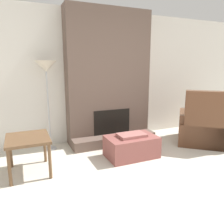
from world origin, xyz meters
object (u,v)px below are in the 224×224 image
at_px(ottoman, 131,146).
at_px(floor_lamp_left, 46,71).
at_px(side_table, 28,142).
at_px(armchair, 203,128).

xyz_separation_m(ottoman, floor_lamp_left, (-1.22, 0.91, 1.26)).
xyz_separation_m(ottoman, side_table, (-1.63, 0.08, 0.28)).
height_order(armchair, floor_lamp_left, floor_lamp_left).
relative_size(armchair, side_table, 1.91).
distance_m(side_table, floor_lamp_left, 1.35).
height_order(ottoman, side_table, side_table).
bearing_deg(armchair, floor_lamp_left, 22.93).
relative_size(ottoman, armchair, 0.67).
bearing_deg(ottoman, floor_lamp_left, 143.39).
bearing_deg(side_table, armchair, -1.39).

